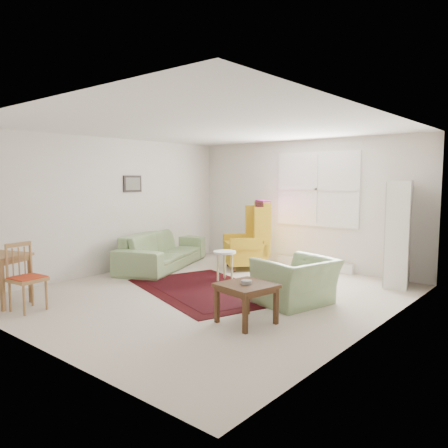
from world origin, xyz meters
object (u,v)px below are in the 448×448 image
Objects in this scene: stool at (225,266)px; cabinet at (399,234)px; sofa at (163,243)px; wingback_chair at (245,235)px; coffee_table at (246,303)px; desk_chair at (27,277)px; armchair at (296,277)px.

cabinet is at bearing 32.99° from stool.
stool is at bearing -116.15° from sofa.
stool is 0.30× the size of cabinet.
wingback_chair is 3.27m from coffee_table.
cabinet is 1.90× the size of desk_chair.
stool is at bearing -91.03° from armchair.
armchair is at bearing -123.80° from cabinet.
coffee_table is at bearing -43.43° from stool.
wingback_chair is 2.21× the size of coffee_table.
coffee_table is at bearing -12.70° from wingback_chair.
sofa is 2.38× the size of armchair.
cabinet reaches higher than desk_chair.
desk_chair reaches higher than coffee_table.
stool is at bearing -160.96° from cabinet.
coffee_table is 0.67× the size of desk_chair.
sofa is 3.41m from armchair.
coffee_table is (1.97, -2.57, -0.42)m from wingback_chair.
wingback_chair is 2.56× the size of stool.
wingback_chair reaches higher than sofa.
stool is 2.91m from cabinet.
cabinet is (0.72, 2.00, 0.47)m from armchair.
desk_chair is at bearing -106.94° from stool.
cabinet reaches higher than sofa.
sofa reaches higher than coffee_table.
wingback_chair is at bearing -112.45° from armchair.
sofa reaches higher than armchair.
desk_chair is at bearing 171.98° from sofa.
stool is at bearing -31.63° from wingback_chair.
coffee_table is 0.35× the size of cabinet.
wingback_chair is 0.78× the size of cabinet.
wingback_chair reaches higher than armchair.
armchair is 1.73m from stool.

